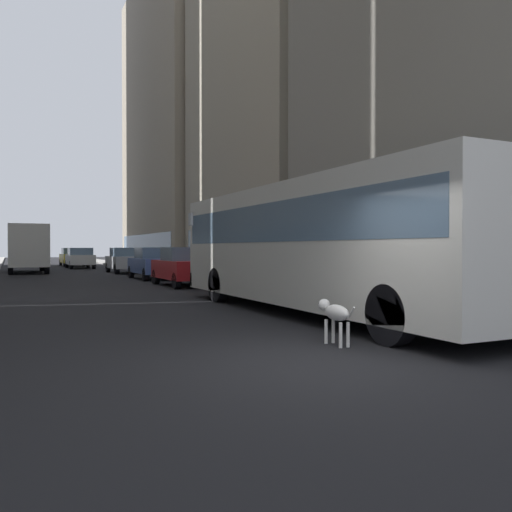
{
  "coord_description": "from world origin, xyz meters",
  "views": [
    {
      "loc": [
        -3.89,
        -6.1,
        1.57
      ],
      "look_at": [
        1.12,
        4.58,
        1.4
      ],
      "focal_mm": 37.0,
      "sensor_mm": 36.0,
      "label": 1
    }
  ],
  "objects_px": {
    "car_blue_hatchback": "(153,263)",
    "box_truck": "(27,247)",
    "car_white_van": "(80,258)",
    "car_black_suv": "(22,256)",
    "car_silver_sedan": "(125,260)",
    "transit_bus": "(315,240)",
    "car_red_coupe": "(186,266)",
    "car_yellow_taxi": "(72,257)",
    "dalmatian_dog": "(335,313)"
  },
  "relations": [
    {
      "from": "box_truck",
      "to": "car_blue_hatchback",
      "type": "bearing_deg",
      "value": -62.42
    },
    {
      "from": "transit_bus",
      "to": "car_yellow_taxi",
      "type": "bearing_deg",
      "value": 92.37
    },
    {
      "from": "car_white_van",
      "to": "car_blue_hatchback",
      "type": "bearing_deg",
      "value": -84.61
    },
    {
      "from": "car_blue_hatchback",
      "to": "box_truck",
      "type": "bearing_deg",
      "value": 117.58
    },
    {
      "from": "car_yellow_taxi",
      "to": "dalmatian_dog",
      "type": "relative_size",
      "value": 4.8
    },
    {
      "from": "dalmatian_dog",
      "to": "transit_bus",
      "type": "bearing_deg",
      "value": 62.77
    },
    {
      "from": "car_red_coupe",
      "to": "dalmatian_dog",
      "type": "distance_m",
      "value": 14.05
    },
    {
      "from": "transit_bus",
      "to": "car_black_suv",
      "type": "bearing_deg",
      "value": 97.48
    },
    {
      "from": "car_silver_sedan",
      "to": "dalmatian_dog",
      "type": "bearing_deg",
      "value": -94.06
    },
    {
      "from": "car_blue_hatchback",
      "to": "car_yellow_taxi",
      "type": "distance_m",
      "value": 22.91
    },
    {
      "from": "car_silver_sedan",
      "to": "car_black_suv",
      "type": "distance_m",
      "value": 20.39
    },
    {
      "from": "box_truck",
      "to": "car_yellow_taxi",
      "type": "bearing_deg",
      "value": 71.75
    },
    {
      "from": "car_yellow_taxi",
      "to": "car_blue_hatchback",
      "type": "bearing_deg",
      "value": -85.99
    },
    {
      "from": "transit_bus",
      "to": "dalmatian_dog",
      "type": "bearing_deg",
      "value": -117.23
    },
    {
      "from": "car_black_suv",
      "to": "box_truck",
      "type": "distance_m",
      "value": 16.2
    },
    {
      "from": "car_yellow_taxi",
      "to": "car_white_van",
      "type": "bearing_deg",
      "value": -90.0
    },
    {
      "from": "car_blue_hatchback",
      "to": "car_red_coupe",
      "type": "xyz_separation_m",
      "value": [
        -0.0,
        -5.51,
        0.0
      ]
    },
    {
      "from": "dalmatian_dog",
      "to": "car_red_coupe",
      "type": "bearing_deg",
      "value": 82.24
    },
    {
      "from": "car_silver_sedan",
      "to": "car_white_van",
      "type": "relative_size",
      "value": 0.94
    },
    {
      "from": "car_silver_sedan",
      "to": "transit_bus",
      "type": "bearing_deg",
      "value": -90.0
    },
    {
      "from": "car_red_coupe",
      "to": "car_silver_sedan",
      "type": "bearing_deg",
      "value": 90.0
    },
    {
      "from": "transit_bus",
      "to": "car_red_coupe",
      "type": "distance_m",
      "value": 10.28
    },
    {
      "from": "car_blue_hatchback",
      "to": "car_white_van",
      "type": "bearing_deg",
      "value": 95.39
    },
    {
      "from": "car_black_suv",
      "to": "dalmatian_dog",
      "type": "bearing_deg",
      "value": -85.43
    },
    {
      "from": "car_yellow_taxi",
      "to": "car_red_coupe",
      "type": "height_order",
      "value": "same"
    },
    {
      "from": "car_black_suv",
      "to": "car_blue_hatchback",
      "type": "bearing_deg",
      "value": -78.24
    },
    {
      "from": "car_blue_hatchback",
      "to": "box_truck",
      "type": "distance_m",
      "value": 12.13
    },
    {
      "from": "car_red_coupe",
      "to": "car_black_suv",
      "type": "bearing_deg",
      "value": 99.8
    },
    {
      "from": "box_truck",
      "to": "dalmatian_dog",
      "type": "xyz_separation_m",
      "value": [
        3.7,
        -30.15,
        -1.15
      ]
    },
    {
      "from": "transit_bus",
      "to": "car_red_coupe",
      "type": "xyz_separation_m",
      "value": [
        0.0,
        10.23,
        -0.96
      ]
    },
    {
      "from": "car_blue_hatchback",
      "to": "dalmatian_dog",
      "type": "xyz_separation_m",
      "value": [
        -1.9,
        -19.42,
        -0.31
      ]
    },
    {
      "from": "car_black_suv",
      "to": "car_red_coupe",
      "type": "distance_m",
      "value": 32.89
    },
    {
      "from": "car_black_suv",
      "to": "dalmatian_dog",
      "type": "distance_m",
      "value": 46.48
    },
    {
      "from": "car_yellow_taxi",
      "to": "box_truck",
      "type": "bearing_deg",
      "value": -108.25
    },
    {
      "from": "car_yellow_taxi",
      "to": "box_truck",
      "type": "relative_size",
      "value": 0.62
    },
    {
      "from": "car_blue_hatchback",
      "to": "dalmatian_dog",
      "type": "relative_size",
      "value": 4.31
    },
    {
      "from": "car_blue_hatchback",
      "to": "dalmatian_dog",
      "type": "bearing_deg",
      "value": -95.58
    },
    {
      "from": "car_yellow_taxi",
      "to": "transit_bus",
      "type": "bearing_deg",
      "value": -87.63
    },
    {
      "from": "car_silver_sedan",
      "to": "box_truck",
      "type": "distance_m",
      "value": 6.62
    },
    {
      "from": "car_red_coupe",
      "to": "car_blue_hatchback",
      "type": "bearing_deg",
      "value": 90.0
    },
    {
      "from": "car_black_suv",
      "to": "box_truck",
      "type": "xyz_separation_m",
      "value": [
        -0.0,
        -16.18,
        0.84
      ]
    },
    {
      "from": "car_blue_hatchback",
      "to": "transit_bus",
      "type": "bearing_deg",
      "value": -90.0
    },
    {
      "from": "car_blue_hatchback",
      "to": "car_black_suv",
      "type": "bearing_deg",
      "value": 101.76
    },
    {
      "from": "car_red_coupe",
      "to": "box_truck",
      "type": "relative_size",
      "value": 0.53
    },
    {
      "from": "car_white_van",
      "to": "box_truck",
      "type": "bearing_deg",
      "value": -122.68
    },
    {
      "from": "car_blue_hatchback",
      "to": "car_silver_sedan",
      "type": "height_order",
      "value": "same"
    },
    {
      "from": "transit_bus",
      "to": "car_silver_sedan",
      "type": "bearing_deg",
      "value": 90.0
    },
    {
      "from": "car_white_van",
      "to": "car_red_coupe",
      "type": "height_order",
      "value": "same"
    },
    {
      "from": "car_black_suv",
      "to": "car_red_coupe",
      "type": "height_order",
      "value": "same"
    },
    {
      "from": "car_silver_sedan",
      "to": "car_black_suv",
      "type": "xyz_separation_m",
      "value": [
        -5.6,
        19.61,
        0.0
      ]
    }
  ]
}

